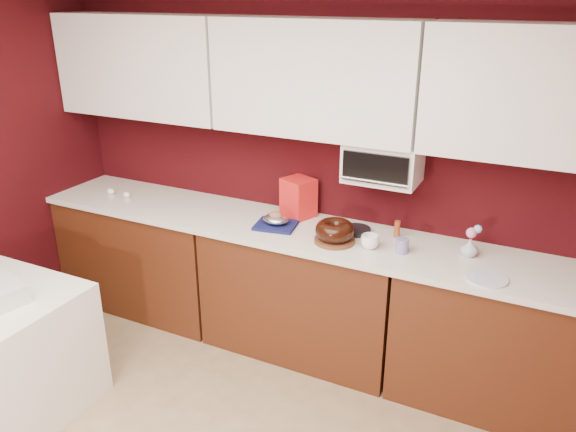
# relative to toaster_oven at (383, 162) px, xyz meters

# --- Properties ---
(wall_back) EXTENTS (4.00, 0.02, 2.50)m
(wall_back) POSITION_rel_toaster_oven_xyz_m (-0.45, 0.15, -0.12)
(wall_back) COLOR #35070A
(wall_back) RESTS_ON floor
(base_cabinet_left) EXTENTS (1.31, 0.58, 0.86)m
(base_cabinet_left) POSITION_rel_toaster_oven_xyz_m (-1.78, -0.17, -0.95)
(base_cabinet_left) COLOR #4B210F
(base_cabinet_left) RESTS_ON floor
(base_cabinet_center) EXTENTS (1.31, 0.58, 0.86)m
(base_cabinet_center) POSITION_rel_toaster_oven_xyz_m (-0.45, -0.17, -0.95)
(base_cabinet_center) COLOR #4B210F
(base_cabinet_center) RESTS_ON floor
(base_cabinet_right) EXTENTS (1.31, 0.58, 0.86)m
(base_cabinet_right) POSITION_rel_toaster_oven_xyz_m (0.88, -0.17, -0.95)
(base_cabinet_right) COLOR #4B210F
(base_cabinet_right) RESTS_ON floor
(countertop) EXTENTS (4.00, 0.62, 0.04)m
(countertop) POSITION_rel_toaster_oven_xyz_m (-0.45, -0.17, -0.49)
(countertop) COLOR silver
(countertop) RESTS_ON base_cabinet_center
(upper_cabinet_left) EXTENTS (1.31, 0.33, 0.70)m
(upper_cabinet_left) POSITION_rel_toaster_oven_xyz_m (-1.78, -0.02, 0.48)
(upper_cabinet_left) COLOR white
(upper_cabinet_left) RESTS_ON wall_back
(upper_cabinet_center) EXTENTS (1.31, 0.33, 0.70)m
(upper_cabinet_center) POSITION_rel_toaster_oven_xyz_m (-0.45, -0.02, 0.48)
(upper_cabinet_center) COLOR white
(upper_cabinet_center) RESTS_ON wall_back
(upper_cabinet_right) EXTENTS (1.31, 0.33, 0.70)m
(upper_cabinet_right) POSITION_rel_toaster_oven_xyz_m (0.88, -0.02, 0.48)
(upper_cabinet_right) COLOR white
(upper_cabinet_right) RESTS_ON wall_back
(toaster_oven) EXTENTS (0.45, 0.30, 0.25)m
(toaster_oven) POSITION_rel_toaster_oven_xyz_m (0.00, 0.00, 0.00)
(toaster_oven) COLOR white
(toaster_oven) RESTS_ON upper_cabinet_center
(toaster_oven_door) EXTENTS (0.40, 0.02, 0.18)m
(toaster_oven_door) POSITION_rel_toaster_oven_xyz_m (0.00, -0.16, 0.00)
(toaster_oven_door) COLOR black
(toaster_oven_door) RESTS_ON toaster_oven
(toaster_oven_handle) EXTENTS (0.42, 0.02, 0.02)m
(toaster_oven_handle) POSITION_rel_toaster_oven_xyz_m (0.00, -0.18, -0.07)
(toaster_oven_handle) COLOR silver
(toaster_oven_handle) RESTS_ON toaster_oven
(cake_base) EXTENTS (0.29, 0.29, 0.02)m
(cake_base) POSITION_rel_toaster_oven_xyz_m (-0.20, -0.26, -0.46)
(cake_base) COLOR brown
(cake_base) RESTS_ON countertop
(bundt_cake) EXTENTS (0.25, 0.25, 0.10)m
(bundt_cake) POSITION_rel_toaster_oven_xyz_m (-0.20, -0.26, -0.39)
(bundt_cake) COLOR black
(bundt_cake) RESTS_ON cake_base
(navy_towel) EXTENTS (0.30, 0.26, 0.02)m
(navy_towel) POSITION_rel_toaster_oven_xyz_m (-0.64, -0.20, -0.46)
(navy_towel) COLOR #14184C
(navy_towel) RESTS_ON countertop
(foil_ham_nest) EXTENTS (0.20, 0.18, 0.06)m
(foil_ham_nest) POSITION_rel_toaster_oven_xyz_m (-0.64, -0.20, -0.42)
(foil_ham_nest) COLOR white
(foil_ham_nest) RESTS_ON navy_towel
(roasted_ham) EXTENTS (0.10, 0.09, 0.06)m
(roasted_ham) POSITION_rel_toaster_oven_xyz_m (-0.64, -0.20, -0.40)
(roasted_ham) COLOR #9F6048
(roasted_ham) RESTS_ON foil_ham_nest
(pandoro_box) EXTENTS (0.25, 0.24, 0.27)m
(pandoro_box) POSITION_rel_toaster_oven_xyz_m (-0.59, 0.04, -0.34)
(pandoro_box) COLOR red
(pandoro_box) RESTS_ON countertop
(dark_pan) EXTENTS (0.21, 0.21, 0.03)m
(dark_pan) POSITION_rel_toaster_oven_xyz_m (-0.13, -0.06, -0.46)
(dark_pan) COLOR black
(dark_pan) RESTS_ON countertop
(coffee_mug) EXTENTS (0.13, 0.13, 0.10)m
(coffee_mug) POSITION_rel_toaster_oven_xyz_m (0.02, -0.25, -0.42)
(coffee_mug) COLOR white
(coffee_mug) RESTS_ON countertop
(blue_jar) EXTENTS (0.08, 0.08, 0.09)m
(blue_jar) POSITION_rel_toaster_oven_xyz_m (0.21, -0.22, -0.43)
(blue_jar) COLOR navy
(blue_jar) RESTS_ON countertop
(flower_vase) EXTENTS (0.08, 0.08, 0.12)m
(flower_vase) POSITION_rel_toaster_oven_xyz_m (0.58, -0.09, -0.42)
(flower_vase) COLOR silver
(flower_vase) RESTS_ON countertop
(flower_pink) EXTENTS (0.06, 0.06, 0.06)m
(flower_pink) POSITION_rel_toaster_oven_xyz_m (0.58, -0.09, -0.33)
(flower_pink) COLOR pink
(flower_pink) RESTS_ON flower_vase
(flower_blue) EXTENTS (0.05, 0.05, 0.05)m
(flower_blue) POSITION_rel_toaster_oven_xyz_m (0.61, -0.07, -0.30)
(flower_blue) COLOR #95C1EF
(flower_blue) RESTS_ON flower_vase
(china_plate) EXTENTS (0.23, 0.23, 0.01)m
(china_plate) POSITION_rel_toaster_oven_xyz_m (0.72, -0.35, -0.47)
(china_plate) COLOR silver
(china_plate) RESTS_ON countertop
(amber_bottle) EXTENTS (0.05, 0.05, 0.11)m
(amber_bottle) POSITION_rel_toaster_oven_xyz_m (0.12, -0.01, -0.42)
(amber_bottle) COLOR brown
(amber_bottle) RESTS_ON countertop
(egg_left) EXTENTS (0.07, 0.05, 0.05)m
(egg_left) POSITION_rel_toaster_oven_xyz_m (-2.06, -0.20, -0.45)
(egg_left) COLOR white
(egg_left) RESTS_ON countertop
(egg_right) EXTENTS (0.07, 0.06, 0.04)m
(egg_right) POSITION_rel_toaster_oven_xyz_m (-1.90, -0.20, -0.45)
(egg_right) COLOR white
(egg_right) RESTS_ON countertop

